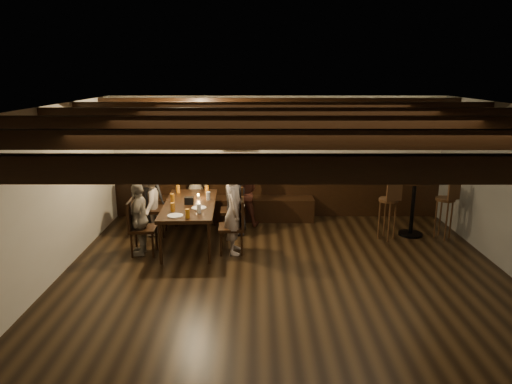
{
  "coord_description": "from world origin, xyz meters",
  "views": [
    {
      "loc": [
        -0.41,
        -5.41,
        2.84
      ],
      "look_at": [
        -0.42,
        1.3,
        1.07
      ],
      "focal_mm": 32.0,
      "sensor_mm": 36.0,
      "label": 1
    }
  ],
  "objects_px": {
    "chair_left_near": "(153,218)",
    "high_top_table": "(413,199)",
    "person_bench_right": "(243,193)",
    "person_left_near": "(150,202)",
    "dining_table": "(190,207)",
    "bar_stool_right": "(444,217)",
    "person_right_near": "(235,199)",
    "person_right_far": "(234,211)",
    "chair_left_far": "(143,238)",
    "person_bench_left": "(146,194)",
    "person_left_far": "(140,219)",
    "chair_right_far": "(233,236)",
    "chair_right_near": "(233,219)",
    "bar_stool_left": "(387,218)",
    "person_bench_centre": "(195,189)"
  },
  "relations": [
    {
      "from": "chair_right_near",
      "to": "bar_stool_right",
      "type": "relative_size",
      "value": 0.87
    },
    {
      "from": "chair_left_near",
      "to": "chair_left_far",
      "type": "distance_m",
      "value": 0.9
    },
    {
      "from": "chair_left_far",
      "to": "chair_left_near",
      "type": "bearing_deg",
      "value": -179.86
    },
    {
      "from": "dining_table",
      "to": "chair_right_near",
      "type": "bearing_deg",
      "value": 32.04
    },
    {
      "from": "bar_stool_right",
      "to": "person_left_far",
      "type": "bearing_deg",
      "value": 158.49
    },
    {
      "from": "chair_left_near",
      "to": "bar_stool_right",
      "type": "height_order",
      "value": "bar_stool_right"
    },
    {
      "from": "dining_table",
      "to": "chair_left_near",
      "type": "height_order",
      "value": "chair_left_near"
    },
    {
      "from": "person_right_near",
      "to": "bar_stool_right",
      "type": "bearing_deg",
      "value": -96.19
    },
    {
      "from": "person_left_near",
      "to": "person_right_far",
      "type": "relative_size",
      "value": 0.86
    },
    {
      "from": "person_right_far",
      "to": "person_left_near",
      "type": "bearing_deg",
      "value": 59.04
    },
    {
      "from": "person_left_far",
      "to": "person_bench_right",
      "type": "bearing_deg",
      "value": 129.29
    },
    {
      "from": "person_bench_right",
      "to": "person_left_far",
      "type": "bearing_deg",
      "value": 39.29
    },
    {
      "from": "person_bench_left",
      "to": "person_right_far",
      "type": "xyz_separation_m",
      "value": [
        1.71,
        -1.28,
        0.07
      ]
    },
    {
      "from": "chair_right_far",
      "to": "person_bench_left",
      "type": "distance_m",
      "value": 2.14
    },
    {
      "from": "person_bench_centre",
      "to": "person_left_near",
      "type": "distance_m",
      "value": 0.96
    },
    {
      "from": "bar_stool_left",
      "to": "dining_table",
      "type": "bearing_deg",
      "value": 165.8
    },
    {
      "from": "chair_right_near",
      "to": "bar_stool_left",
      "type": "bearing_deg",
      "value": -98.58
    },
    {
      "from": "chair_left_near",
      "to": "chair_left_far",
      "type": "height_order",
      "value": "chair_left_near"
    },
    {
      "from": "chair_right_far",
      "to": "person_left_far",
      "type": "relative_size",
      "value": 0.76
    },
    {
      "from": "chair_left_far",
      "to": "bar_stool_left",
      "type": "relative_size",
      "value": 0.86
    },
    {
      "from": "dining_table",
      "to": "person_left_near",
      "type": "bearing_deg",
      "value": 149.04
    },
    {
      "from": "dining_table",
      "to": "person_right_near",
      "type": "relative_size",
      "value": 1.48
    },
    {
      "from": "chair_right_near",
      "to": "bar_stool_right",
      "type": "height_order",
      "value": "bar_stool_right"
    },
    {
      "from": "person_right_near",
      "to": "person_right_far",
      "type": "bearing_deg",
      "value": -180.0
    },
    {
      "from": "person_left_far",
      "to": "bar_stool_right",
      "type": "xyz_separation_m",
      "value": [
        5.12,
        0.72,
        -0.2
      ]
    },
    {
      "from": "person_bench_left",
      "to": "person_left_far",
      "type": "xyz_separation_m",
      "value": [
        0.21,
        -1.34,
        -0.04
      ]
    },
    {
      "from": "chair_right_far",
      "to": "person_bench_left",
      "type": "xyz_separation_m",
      "value": [
        -1.67,
        1.28,
        0.36
      ]
    },
    {
      "from": "chair_right_near",
      "to": "person_bench_right",
      "type": "distance_m",
      "value": 0.6
    },
    {
      "from": "person_right_near",
      "to": "bar_stool_right",
      "type": "distance_m",
      "value": 3.68
    },
    {
      "from": "person_left_near",
      "to": "person_left_far",
      "type": "relative_size",
      "value": 1.03
    },
    {
      "from": "dining_table",
      "to": "person_right_near",
      "type": "bearing_deg",
      "value": 30.96
    },
    {
      "from": "chair_right_near",
      "to": "person_bench_right",
      "type": "xyz_separation_m",
      "value": [
        0.16,
        0.46,
        0.36
      ]
    },
    {
      "from": "person_left_near",
      "to": "person_bench_left",
      "type": "bearing_deg",
      "value": -161.57
    },
    {
      "from": "dining_table",
      "to": "person_right_far",
      "type": "xyz_separation_m",
      "value": [
        0.77,
        -0.42,
        0.06
      ]
    },
    {
      "from": "person_right_far",
      "to": "dining_table",
      "type": "bearing_deg",
      "value": 59.04
    },
    {
      "from": "bar_stool_right",
      "to": "chair_right_near",
      "type": "bearing_deg",
      "value": 146.76
    },
    {
      "from": "person_bench_right",
      "to": "person_left_far",
      "type": "height_order",
      "value": "person_bench_right"
    },
    {
      "from": "chair_right_far",
      "to": "high_top_table",
      "type": "xyz_separation_m",
      "value": [
        3.15,
        0.81,
        0.4
      ]
    },
    {
      "from": "chair_right_near",
      "to": "person_left_near",
      "type": "xyz_separation_m",
      "value": [
        -1.47,
        -0.06,
        0.33
      ]
    },
    {
      "from": "person_bench_right",
      "to": "high_top_table",
      "type": "height_order",
      "value": "person_bench_right"
    },
    {
      "from": "dining_table",
      "to": "chair_right_far",
      "type": "xyz_separation_m",
      "value": [
        0.74,
        -0.42,
        -0.37
      ]
    },
    {
      "from": "high_top_table",
      "to": "person_bench_left",
      "type": "bearing_deg",
      "value": 174.46
    },
    {
      "from": "person_right_near",
      "to": "dining_table",
      "type": "bearing_deg",
      "value": 120.96
    },
    {
      "from": "person_bench_right",
      "to": "person_left_near",
      "type": "xyz_separation_m",
      "value": [
        -1.63,
        -0.52,
        -0.03
      ]
    },
    {
      "from": "dining_table",
      "to": "chair_right_far",
      "type": "height_order",
      "value": "chair_right_far"
    },
    {
      "from": "chair_left_near",
      "to": "high_top_table",
      "type": "height_order",
      "value": "high_top_table"
    },
    {
      "from": "chair_left_near",
      "to": "chair_right_far",
      "type": "relative_size",
      "value": 1.11
    },
    {
      "from": "person_bench_left",
      "to": "person_bench_centre",
      "type": "xyz_separation_m",
      "value": [
        0.89,
        0.19,
        0.06
      ]
    },
    {
      "from": "person_bench_right",
      "to": "bar_stool_right",
      "type": "relative_size",
      "value": 1.22
    },
    {
      "from": "person_bench_centre",
      "to": "bar_stool_right",
      "type": "xyz_separation_m",
      "value": [
        4.44,
        -0.81,
        -0.31
      ]
    }
  ]
}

